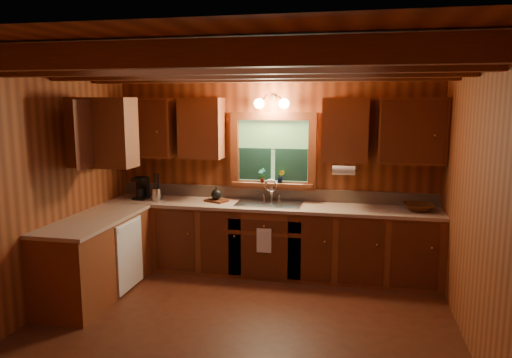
{
  "coord_description": "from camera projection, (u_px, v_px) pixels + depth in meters",
  "views": [
    {
      "loc": [
        1.07,
        -4.25,
        2.19
      ],
      "look_at": [
        0.0,
        0.8,
        1.35
      ],
      "focal_mm": 33.72,
      "sensor_mm": 36.0,
      "label": 1
    }
  ],
  "objects": [
    {
      "name": "dishwasher_panel",
      "position": [
        130.0,
        255.0,
        5.56
      ],
      "size": [
        0.02,
        0.6,
        0.8
      ],
      "primitive_type": "cube",
      "color": "white",
      "rests_on": "base_cabinets"
    },
    {
      "name": "base_cabinets",
      "position": [
        225.0,
        245.0,
        5.95
      ],
      "size": [
        4.2,
        2.22,
        0.86
      ],
      "color": "brown",
      "rests_on": "ground"
    },
    {
      "name": "cutting_board",
      "position": [
        216.0,
        201.0,
        6.24
      ],
      "size": [
        0.33,
        0.29,
        0.02
      ],
      "primitive_type": "cube",
      "rotation": [
        0.0,
        0.0,
        -0.41
      ],
      "color": "#4E2110",
      "rests_on": "countertop"
    },
    {
      "name": "dish_towel",
      "position": [
        264.0,
        241.0,
        5.81
      ],
      "size": [
        0.18,
        0.01,
        0.3
      ],
      "primitive_type": "cube",
      "color": "white",
      "rests_on": "base_cabinets"
    },
    {
      "name": "potted_plant_right",
      "position": [
        281.0,
        176.0,
        6.21
      ],
      "size": [
        0.1,
        0.08,
        0.17
      ],
      "primitive_type": "imported",
      "rotation": [
        0.0,
        0.0,
        0.04
      ],
      "color": "#4E2110",
      "rests_on": "window_sill"
    },
    {
      "name": "wall_sconce",
      "position": [
        272.0,
        103.0,
        6.02
      ],
      "size": [
        0.45,
        0.21,
        0.17
      ],
      "color": "black",
      "rests_on": "room"
    },
    {
      "name": "coffee_maker",
      "position": [
        142.0,
        188.0,
        6.41
      ],
      "size": [
        0.16,
        0.21,
        0.29
      ],
      "rotation": [
        0.0,
        0.0,
        -0.13
      ],
      "color": "black",
      "rests_on": "countertop"
    },
    {
      "name": "utensil_crock",
      "position": [
        156.0,
        194.0,
        6.3
      ],
      "size": [
        0.13,
        0.13,
        0.36
      ],
      "rotation": [
        0.0,
        0.0,
        0.26
      ],
      "color": "silver",
      "rests_on": "countertop"
    },
    {
      "name": "potted_plant_left",
      "position": [
        262.0,
        175.0,
        6.25
      ],
      "size": [
        0.12,
        0.1,
        0.19
      ],
      "primitive_type": "imported",
      "rotation": [
        0.0,
        0.0,
        -0.39
      ],
      "color": "#4E2110",
      "rests_on": "window_sill"
    },
    {
      "name": "window",
      "position": [
        273.0,
        153.0,
        6.23
      ],
      "size": [
        1.12,
        0.08,
        1.0
      ],
      "color": "#612D16",
      "rests_on": "room"
    },
    {
      "name": "paper_towel_roll",
      "position": [
        344.0,
        170.0,
        5.75
      ],
      "size": [
        0.27,
        0.11,
        0.11
      ],
      "primitive_type": "cylinder",
      "rotation": [
        0.0,
        1.57,
        0.0
      ],
      "color": "white",
      "rests_on": "upper_cabinets"
    },
    {
      "name": "backsplash",
      "position": [
        273.0,
        194.0,
        6.34
      ],
      "size": [
        4.2,
        0.02,
        0.16
      ],
      "primitive_type": "cube",
      "color": "tan",
      "rests_on": "room"
    },
    {
      "name": "window_sill",
      "position": [
        272.0,
        184.0,
        6.25
      ],
      "size": [
        1.06,
        0.14,
        0.04
      ],
      "primitive_type": "cube",
      "color": "#612D16",
      "rests_on": "room"
    },
    {
      "name": "room",
      "position": [
        238.0,
        198.0,
        4.47
      ],
      "size": [
        4.2,
        4.2,
        4.2
      ],
      "color": "#4A2112",
      "rests_on": "ground"
    },
    {
      "name": "wicker_basket",
      "position": [
        419.0,
        207.0,
        5.7
      ],
      "size": [
        0.38,
        0.38,
        0.09
      ],
      "primitive_type": "imported",
      "rotation": [
        0.0,
        0.0,
        0.05
      ],
      "color": "#48230C",
      "rests_on": "countertop"
    },
    {
      "name": "countertop",
      "position": [
        226.0,
        209.0,
        5.88
      ],
      "size": [
        4.2,
        2.24,
        0.04
      ],
      "color": "tan",
      "rests_on": "base_cabinets"
    },
    {
      "name": "teakettle",
      "position": [
        216.0,
        194.0,
        6.22
      ],
      "size": [
        0.14,
        0.14,
        0.18
      ],
      "rotation": [
        0.0,
        0.0,
        0.08
      ],
      "color": "black",
      "rests_on": "cutting_board"
    },
    {
      "name": "sink",
      "position": [
        269.0,
        208.0,
        6.09
      ],
      "size": [
        0.82,
        0.48,
        0.43
      ],
      "color": "silver",
      "rests_on": "countertop"
    },
    {
      "name": "upper_cabinets",
      "position": [
        221.0,
        130.0,
        5.87
      ],
      "size": [
        4.19,
        1.77,
        0.78
      ],
      "color": "brown",
      "rests_on": "room"
    },
    {
      "name": "ceiling_beams",
      "position": [
        237.0,
        67.0,
        4.28
      ],
      "size": [
        4.2,
        2.54,
        0.18
      ],
      "color": "#612D16",
      "rests_on": "room"
    }
  ]
}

